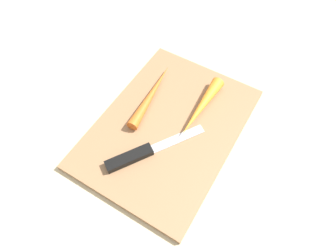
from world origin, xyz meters
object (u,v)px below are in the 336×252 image
knife (136,155)px  carrot_long (151,94)px  carrot_short (201,107)px  cutting_board (168,128)px

knife → carrot_long: (-0.13, -0.05, 0.01)m
knife → carrot_short: 0.16m
carrot_short → cutting_board: bearing=-29.3°
cutting_board → knife: knife is taller
cutting_board → knife: 0.09m
cutting_board → knife: bearing=-10.1°
cutting_board → carrot_short: bearing=149.8°
cutting_board → knife: (0.09, -0.02, 0.01)m
carrot_short → carrot_long: bearing=-76.7°
cutting_board → carrot_long: (-0.04, -0.07, 0.02)m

